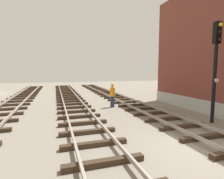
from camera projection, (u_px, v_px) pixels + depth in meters
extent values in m
plane|color=gray|center=(199.00, 150.00, 6.33)|extent=(80.00, 80.00, 0.00)
cube|color=#38281C|center=(206.00, 137.00, 7.33)|extent=(2.50, 0.24, 0.18)
cube|color=#38281C|center=(183.00, 127.00, 8.68)|extent=(2.50, 0.24, 0.18)
cube|color=#38281C|center=(165.00, 119.00, 10.03)|extent=(2.50, 0.24, 0.18)
cube|color=#38281C|center=(152.00, 113.00, 11.38)|extent=(2.50, 0.24, 0.18)
cube|color=#38281C|center=(142.00, 109.00, 12.74)|extent=(2.50, 0.24, 0.18)
cube|color=#38281C|center=(134.00, 105.00, 14.09)|extent=(2.50, 0.24, 0.18)
cube|color=#38281C|center=(127.00, 102.00, 15.44)|extent=(2.50, 0.24, 0.18)
cube|color=#38281C|center=(121.00, 100.00, 16.79)|extent=(2.50, 0.24, 0.18)
cube|color=#38281C|center=(116.00, 97.00, 18.15)|extent=(2.50, 0.24, 0.18)
cube|color=#38281C|center=(112.00, 96.00, 19.50)|extent=(2.50, 0.24, 0.18)
cube|color=#38281C|center=(108.00, 94.00, 20.85)|extent=(2.50, 0.24, 0.18)
cube|color=#38281C|center=(105.00, 93.00, 22.20)|extent=(2.50, 0.24, 0.18)
cube|color=#38281C|center=(102.00, 91.00, 23.56)|extent=(2.50, 0.24, 0.18)
cube|color=#38281C|center=(99.00, 90.00, 24.91)|extent=(2.50, 0.24, 0.18)
cube|color=#38281C|center=(97.00, 89.00, 26.26)|extent=(2.50, 0.24, 0.18)
cube|color=#38281C|center=(95.00, 88.00, 27.61)|extent=(2.50, 0.24, 0.18)
cube|color=#38281C|center=(93.00, 87.00, 28.97)|extent=(2.50, 0.24, 0.18)
cube|color=#38281C|center=(91.00, 87.00, 30.32)|extent=(2.50, 0.24, 0.18)
cube|color=#38281C|center=(90.00, 86.00, 31.67)|extent=(2.50, 0.24, 0.18)
cube|color=#38281C|center=(88.00, 85.00, 33.02)|extent=(2.50, 0.24, 0.18)
cube|color=#9E9389|center=(207.00, 142.00, 6.41)|extent=(0.08, 57.12, 0.14)
cube|color=#38281C|center=(104.00, 163.00, 5.27)|extent=(2.50, 0.24, 0.18)
cube|color=#38281C|center=(94.00, 144.00, 6.59)|extent=(2.50, 0.24, 0.18)
cube|color=#38281C|center=(88.00, 132.00, 7.91)|extent=(2.50, 0.24, 0.18)
cube|color=#38281C|center=(83.00, 123.00, 9.23)|extent=(2.50, 0.24, 0.18)
cube|color=#38281C|center=(79.00, 117.00, 10.55)|extent=(2.50, 0.24, 0.18)
cube|color=#38281C|center=(77.00, 112.00, 11.87)|extent=(2.50, 0.24, 0.18)
cube|color=#38281C|center=(74.00, 107.00, 13.19)|extent=(2.50, 0.24, 0.18)
cube|color=#38281C|center=(73.00, 104.00, 14.51)|extent=(2.50, 0.24, 0.18)
cube|color=#38281C|center=(71.00, 101.00, 15.83)|extent=(2.50, 0.24, 0.18)
cube|color=#38281C|center=(70.00, 99.00, 17.15)|extent=(2.50, 0.24, 0.18)
cube|color=#38281C|center=(69.00, 97.00, 18.47)|extent=(2.50, 0.24, 0.18)
cube|color=#38281C|center=(68.00, 95.00, 19.79)|extent=(2.50, 0.24, 0.18)
cube|color=#38281C|center=(67.00, 94.00, 21.10)|extent=(2.50, 0.24, 0.18)
cube|color=#38281C|center=(66.00, 92.00, 22.42)|extent=(2.50, 0.24, 0.18)
cube|color=#38281C|center=(66.00, 91.00, 23.74)|extent=(2.50, 0.24, 0.18)
cube|color=#38281C|center=(65.00, 90.00, 25.06)|extent=(2.50, 0.24, 0.18)
cube|color=#38281C|center=(65.00, 89.00, 26.38)|extent=(2.50, 0.24, 0.18)
cube|color=#38281C|center=(64.00, 88.00, 27.70)|extent=(2.50, 0.24, 0.18)
cube|color=#38281C|center=(64.00, 87.00, 29.02)|extent=(2.50, 0.24, 0.18)
cube|color=#38281C|center=(63.00, 87.00, 30.34)|extent=(2.50, 0.24, 0.18)
cube|color=#38281C|center=(63.00, 86.00, 31.66)|extent=(2.50, 0.24, 0.18)
cube|color=#9E9389|center=(80.00, 161.00, 5.04)|extent=(0.08, 57.12, 0.14)
cube|color=#9E9389|center=(127.00, 154.00, 5.47)|extent=(0.08, 57.12, 0.14)
cube|color=#38281C|center=(1.00, 115.00, 11.05)|extent=(2.50, 0.24, 0.18)
cube|color=#38281C|center=(8.00, 109.00, 12.64)|extent=(2.50, 0.24, 0.18)
cube|color=#38281C|center=(13.00, 105.00, 14.23)|extent=(2.50, 0.24, 0.18)
cube|color=#38281C|center=(17.00, 101.00, 15.83)|extent=(2.50, 0.24, 0.18)
cube|color=#38281C|center=(21.00, 99.00, 17.42)|extent=(2.50, 0.24, 0.18)
cube|color=#38281C|center=(24.00, 96.00, 19.01)|extent=(2.50, 0.24, 0.18)
cube|color=#38281C|center=(26.00, 94.00, 20.60)|extent=(2.50, 0.24, 0.18)
cube|color=#38281C|center=(28.00, 93.00, 22.19)|extent=(2.50, 0.24, 0.18)
cube|color=#38281C|center=(30.00, 91.00, 23.78)|extent=(2.50, 0.24, 0.18)
cube|color=#38281C|center=(31.00, 90.00, 25.37)|extent=(2.50, 0.24, 0.18)
cube|color=#38281C|center=(33.00, 89.00, 26.96)|extent=(2.50, 0.24, 0.18)
cube|color=#38281C|center=(34.00, 88.00, 28.56)|extent=(2.50, 0.24, 0.18)
cube|color=#38281C|center=(35.00, 87.00, 30.15)|extent=(2.50, 0.24, 0.18)
cylinder|color=black|center=(214.00, 84.00, 9.43)|extent=(0.18, 0.18, 4.19)
cube|color=black|center=(217.00, 33.00, 9.15)|extent=(0.36, 0.24, 1.10)
sphere|color=yellow|center=(221.00, 24.00, 8.94)|extent=(0.20, 0.20, 0.20)
sphere|color=black|center=(220.00, 32.00, 8.98)|extent=(0.20, 0.20, 0.20)
sphere|color=black|center=(220.00, 39.00, 9.02)|extent=(0.20, 0.20, 0.20)
cube|color=white|center=(217.00, 80.00, 9.27)|extent=(0.24, 0.03, 0.18)
cylinder|color=#262D4C|center=(112.00, 102.00, 13.71)|extent=(0.32, 0.32, 0.85)
cylinder|color=orange|center=(112.00, 92.00, 13.63)|extent=(0.40, 0.40, 0.65)
sphere|color=tan|center=(112.00, 86.00, 13.58)|extent=(0.24, 0.24, 0.24)
sphere|color=yellow|center=(112.00, 84.00, 13.57)|extent=(0.22, 0.22, 0.22)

